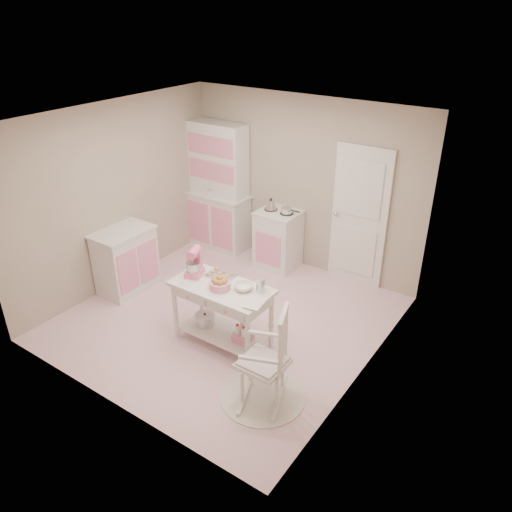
{
  "coord_description": "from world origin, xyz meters",
  "views": [
    {
      "loc": [
        3.42,
        -4.28,
        3.78
      ],
      "look_at": [
        0.42,
        0.07,
        1.02
      ],
      "focal_mm": 35.0,
      "sensor_mm": 36.0,
      "label": 1
    }
  ],
  "objects_px": {
    "base_cabinet": "(126,260)",
    "stand_mixer": "(194,263)",
    "hutch": "(218,187)",
    "rocking_chair": "(263,355)",
    "work_table": "(222,315)",
    "bread_basket": "(220,285)",
    "stove": "(278,239)"
  },
  "relations": [
    {
      "from": "base_cabinet",
      "to": "stand_mixer",
      "type": "height_order",
      "value": "stand_mixer"
    },
    {
      "from": "hutch",
      "to": "rocking_chair",
      "type": "distance_m",
      "value": 3.72
    },
    {
      "from": "hutch",
      "to": "rocking_chair",
      "type": "bearing_deg",
      "value": -44.66
    },
    {
      "from": "rocking_chair",
      "to": "stand_mixer",
      "type": "xyz_separation_m",
      "value": [
        -1.34,
        0.53,
        0.42
      ]
    },
    {
      "from": "base_cabinet",
      "to": "work_table",
      "type": "bearing_deg",
      "value": -6.83
    },
    {
      "from": "hutch",
      "to": "rocking_chair",
      "type": "relative_size",
      "value": 1.89
    },
    {
      "from": "bread_basket",
      "to": "stove",
      "type": "bearing_deg",
      "value": 104.06
    },
    {
      "from": "work_table",
      "to": "stand_mixer",
      "type": "height_order",
      "value": "stand_mixer"
    },
    {
      "from": "rocking_chair",
      "to": "work_table",
      "type": "xyz_separation_m",
      "value": [
        -0.92,
        0.51,
        -0.15
      ]
    },
    {
      "from": "base_cabinet",
      "to": "hutch",
      "type": "bearing_deg",
      "value": 83.73
    },
    {
      "from": "stove",
      "to": "work_table",
      "type": "distance_m",
      "value": 2.1
    },
    {
      "from": "hutch",
      "to": "stove",
      "type": "relative_size",
      "value": 2.26
    },
    {
      "from": "stove",
      "to": "rocking_chair",
      "type": "xyz_separation_m",
      "value": [
        1.43,
        -2.55,
        0.09
      ]
    },
    {
      "from": "hutch",
      "to": "work_table",
      "type": "relative_size",
      "value": 1.73
    },
    {
      "from": "rocking_chair",
      "to": "stand_mixer",
      "type": "bearing_deg",
      "value": 136.93
    },
    {
      "from": "rocking_chair",
      "to": "work_table",
      "type": "height_order",
      "value": "rocking_chair"
    },
    {
      "from": "work_table",
      "to": "stand_mixer",
      "type": "relative_size",
      "value": 3.53
    },
    {
      "from": "rocking_chair",
      "to": "work_table",
      "type": "bearing_deg",
      "value": 129.57
    },
    {
      "from": "hutch",
      "to": "stand_mixer",
      "type": "distance_m",
      "value": 2.44
    },
    {
      "from": "stove",
      "to": "hutch",
      "type": "bearing_deg",
      "value": 177.61
    },
    {
      "from": "hutch",
      "to": "base_cabinet",
      "type": "xyz_separation_m",
      "value": [
        -0.2,
        -1.86,
        -0.58
      ]
    },
    {
      "from": "work_table",
      "to": "bread_basket",
      "type": "relative_size",
      "value": 4.8
    },
    {
      "from": "hutch",
      "to": "bread_basket",
      "type": "distance_m",
      "value": 2.75
    },
    {
      "from": "work_table",
      "to": "hutch",
      "type": "bearing_deg",
      "value": 129.2
    },
    {
      "from": "stand_mixer",
      "to": "hutch",
      "type": "bearing_deg",
      "value": 102.66
    },
    {
      "from": "hutch",
      "to": "stove",
      "type": "xyz_separation_m",
      "value": [
        1.2,
        -0.05,
        -0.58
      ]
    },
    {
      "from": "stove",
      "to": "stand_mixer",
      "type": "distance_m",
      "value": 2.08
    },
    {
      "from": "rocking_chair",
      "to": "stand_mixer",
      "type": "distance_m",
      "value": 1.5
    },
    {
      "from": "bread_basket",
      "to": "work_table",
      "type": "bearing_deg",
      "value": 111.8
    },
    {
      "from": "stove",
      "to": "work_table",
      "type": "height_order",
      "value": "stove"
    },
    {
      "from": "base_cabinet",
      "to": "bread_basket",
      "type": "height_order",
      "value": "base_cabinet"
    },
    {
      "from": "base_cabinet",
      "to": "work_table",
      "type": "xyz_separation_m",
      "value": [
        1.91,
        -0.23,
        -0.06
      ]
    }
  ]
}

